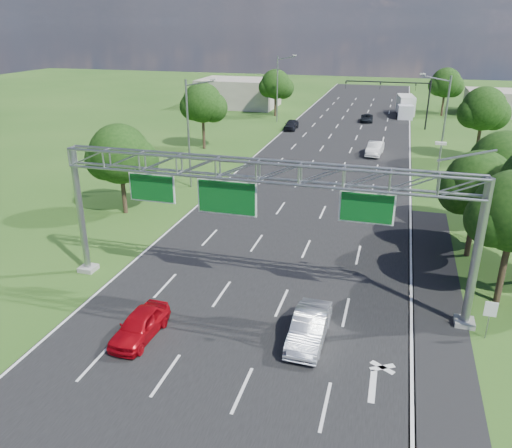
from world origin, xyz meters
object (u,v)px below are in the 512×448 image
(silver_sedan, at_px, (309,327))
(box_truck, at_px, (405,106))
(red_coupe, at_px, (140,325))
(regulatory_sign, at_px, (490,313))
(traffic_signal, at_px, (404,93))
(sign_gantry, at_px, (259,182))

(silver_sedan, distance_m, box_truck, 68.11)
(red_coupe, xyz_separation_m, box_truck, (12.29, 70.02, 0.84))
(regulatory_sign, height_order, red_coupe, regulatory_sign)
(traffic_signal, xyz_separation_m, red_coupe, (-11.77, -58.64, -4.47))
(box_truck, bearing_deg, regulatory_sign, -93.34)
(sign_gantry, relative_size, regulatory_sign, 11.19)
(red_coupe, height_order, box_truck, box_truck)
(sign_gantry, height_order, silver_sedan, sign_gantry)
(traffic_signal, height_order, red_coupe, traffic_signal)
(traffic_signal, relative_size, red_coupe, 2.98)
(sign_gantry, xyz_separation_m, silver_sedan, (3.57, -3.60, -6.14))
(regulatory_sign, bearing_deg, traffic_signal, 95.20)
(traffic_signal, distance_m, red_coupe, 59.98)
(sign_gantry, relative_size, silver_sedan, 5.13)
(traffic_signal, bearing_deg, sign_gantry, -97.68)
(regulatory_sign, relative_size, box_truck, 0.24)
(sign_gantry, xyz_separation_m, traffic_signal, (7.15, 53.00, -1.72))
(silver_sedan, bearing_deg, traffic_signal, 87.32)
(silver_sedan, bearing_deg, regulatory_sign, 17.82)
(regulatory_sign, bearing_deg, red_coupe, -164.53)
(box_truck, bearing_deg, red_coupe, -107.14)
(sign_gantry, height_order, red_coupe, sign_gantry)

